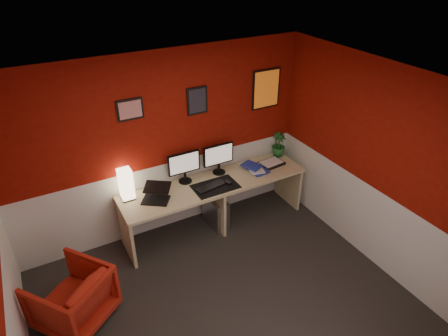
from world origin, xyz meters
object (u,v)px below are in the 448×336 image
monitor_right (219,155)px  pc_tower (216,211)px  laptop (155,193)px  zen_tray (271,163)px  desk (215,204)px  monitor_left (184,163)px  shoji_lamp (126,185)px  potted_plant (279,145)px  armchair (72,297)px

monitor_right → pc_tower: bearing=-129.9°
laptop → zen_tray: bearing=36.9°
desk → monitor_left: size_ratio=4.48×
shoji_lamp → monitor_right: 1.31m
desk → potted_plant: (1.19, 0.21, 0.55)m
desk → monitor_left: monitor_left is taller
zen_tray → monitor_right: bearing=168.3°
shoji_lamp → monitor_left: bearing=1.0°
potted_plant → pc_tower: potted_plant is taller
laptop → armchair: size_ratio=0.46×
shoji_lamp → laptop: size_ratio=1.21×
desk → potted_plant: size_ratio=7.07×
laptop → pc_tower: laptop is taller
monitor_right → desk: bearing=-131.0°
monitor_left → potted_plant: size_ratio=1.58×
monitor_right → potted_plant: monitor_right is taller
armchair → laptop: bearing=172.3°
monitor_right → armchair: 2.51m
monitor_left → armchair: 2.07m
desk → pc_tower: 0.14m
zen_tray → shoji_lamp: bearing=175.6°
monitor_right → zen_tray: bearing=-11.7°
desk → shoji_lamp: shoji_lamp is taller
pc_tower → monitor_left: bearing=148.0°
armchair → pc_tower: bearing=162.0°
monitor_right → armchair: (-2.24, -0.90, -0.70)m
desk → zen_tray: bearing=2.1°
zen_tray → pc_tower: (-0.94, -0.02, -0.52)m
monitor_right → zen_tray: size_ratio=1.66×
zen_tray → armchair: bearing=-166.2°
laptop → armchair: bearing=-115.8°
desk → laptop: size_ratio=7.88×
laptop → zen_tray: size_ratio=0.94×
shoji_lamp → monitor_right: size_ratio=0.69×
monitor_right → zen_tray: monitor_right is taller
monitor_right → potted_plant: bearing=0.7°
shoji_lamp → monitor_right: monitor_right is taller
desk → pc_tower: desk is taller
monitor_left → zen_tray: bearing=-7.8°
monitor_right → zen_tray: (0.78, -0.16, -0.28)m
desk → armchair: (-2.06, -0.70, -0.04)m
laptop → monitor_left: (0.51, 0.23, 0.18)m
monitor_left → desk: bearing=-32.0°
desk → monitor_right: size_ratio=4.48×
desk → monitor_left: bearing=148.0°
laptop → potted_plant: (2.04, 0.23, 0.07)m
shoji_lamp → potted_plant: bearing=0.3°
desk → shoji_lamp: bearing=170.2°
potted_plant → shoji_lamp: bearing=-179.7°
shoji_lamp → potted_plant: 2.33m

